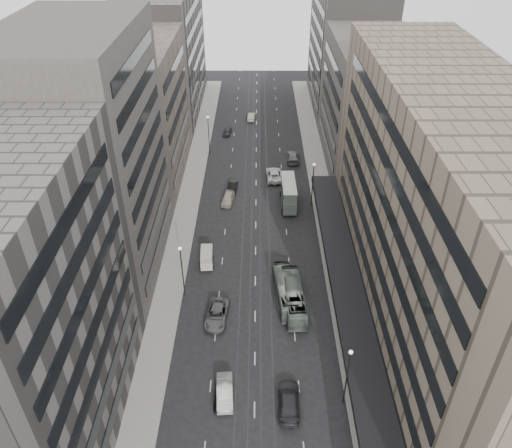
{
  "coord_description": "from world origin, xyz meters",
  "views": [
    {
      "loc": [
        0.28,
        -38.81,
        47.2
      ],
      "look_at": [
        0.07,
        19.31,
        6.89
      ],
      "focal_mm": 35.0,
      "sensor_mm": 36.0,
      "label": 1
    }
  ],
  "objects_px": {
    "double_decker": "(288,193)",
    "sedan_0": "(223,393)",
    "bus_near": "(293,297)",
    "sedan_2": "(217,314)",
    "sedan_1": "(225,392)",
    "panel_van": "(207,257)",
    "bus_far": "(286,291)"
  },
  "relations": [
    {
      "from": "bus_far",
      "to": "bus_near",
      "type": "bearing_deg",
      "value": 122.36
    },
    {
      "from": "bus_near",
      "to": "sedan_2",
      "type": "distance_m",
      "value": 10.38
    },
    {
      "from": "bus_far",
      "to": "sedan_0",
      "type": "relative_size",
      "value": 2.35
    },
    {
      "from": "double_decker",
      "to": "sedan_0",
      "type": "bearing_deg",
      "value": -104.01
    },
    {
      "from": "panel_van",
      "to": "sedan_1",
      "type": "height_order",
      "value": "panel_van"
    },
    {
      "from": "bus_near",
      "to": "sedan_2",
      "type": "bearing_deg",
      "value": 11.17
    },
    {
      "from": "sedan_2",
      "to": "sedan_0",
      "type": "bearing_deg",
      "value": -78.29
    },
    {
      "from": "bus_far",
      "to": "sedan_2",
      "type": "relative_size",
      "value": 1.73
    },
    {
      "from": "bus_far",
      "to": "sedan_1",
      "type": "height_order",
      "value": "bus_far"
    },
    {
      "from": "panel_van",
      "to": "sedan_1",
      "type": "bearing_deg",
      "value": -83.59
    },
    {
      "from": "bus_far",
      "to": "sedan_1",
      "type": "relative_size",
      "value": 2.06
    },
    {
      "from": "sedan_0",
      "to": "sedan_1",
      "type": "height_order",
      "value": "sedan_1"
    },
    {
      "from": "sedan_0",
      "to": "panel_van",
      "type": "bearing_deg",
      "value": 100.55
    },
    {
      "from": "bus_near",
      "to": "sedan_1",
      "type": "xyz_separation_m",
      "value": [
        -8.34,
        -14.48,
        -0.66
      ]
    },
    {
      "from": "sedan_1",
      "to": "sedan_2",
      "type": "bearing_deg",
      "value": 94.11
    },
    {
      "from": "bus_near",
      "to": "bus_far",
      "type": "distance_m",
      "value": 1.55
    },
    {
      "from": "bus_far",
      "to": "sedan_1",
      "type": "bearing_deg",
      "value": 59.0
    },
    {
      "from": "sedan_2",
      "to": "sedan_1",
      "type": "bearing_deg",
      "value": -77.11
    },
    {
      "from": "sedan_0",
      "to": "bus_near",
      "type": "bearing_deg",
      "value": 61.13
    },
    {
      "from": "double_decker",
      "to": "sedan_2",
      "type": "xyz_separation_m",
      "value": [
        -10.61,
        -27.75,
        -1.61
      ]
    },
    {
      "from": "double_decker",
      "to": "panel_van",
      "type": "bearing_deg",
      "value": -128.87
    },
    {
      "from": "panel_van",
      "to": "sedan_2",
      "type": "relative_size",
      "value": 0.66
    },
    {
      "from": "sedan_0",
      "to": "sedan_2",
      "type": "xyz_separation_m",
      "value": [
        -1.44,
        11.97,
        0.08
      ]
    },
    {
      "from": "bus_near",
      "to": "sedan_1",
      "type": "height_order",
      "value": "bus_near"
    },
    {
      "from": "bus_near",
      "to": "double_decker",
      "type": "bearing_deg",
      "value": -94.92
    },
    {
      "from": "sedan_1",
      "to": "panel_van",
      "type": "bearing_deg",
      "value": 95.67
    },
    {
      "from": "sedan_2",
      "to": "bus_far",
      "type": "bearing_deg",
      "value": 27.86
    },
    {
      "from": "bus_near",
      "to": "panel_van",
      "type": "distance_m",
      "value": 14.96
    },
    {
      "from": "sedan_1",
      "to": "bus_far",
      "type": "bearing_deg",
      "value": 60.87
    },
    {
      "from": "sedan_0",
      "to": "sedan_2",
      "type": "bearing_deg",
      "value": 98.42
    },
    {
      "from": "panel_van",
      "to": "sedan_0",
      "type": "height_order",
      "value": "panel_van"
    },
    {
      "from": "bus_near",
      "to": "double_decker",
      "type": "height_order",
      "value": "double_decker"
    }
  ]
}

